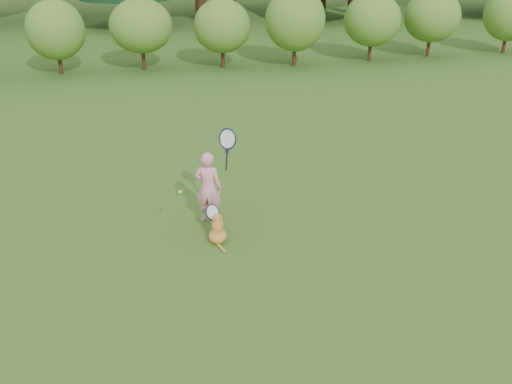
{
  "coord_description": "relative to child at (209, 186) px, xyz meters",
  "views": [
    {
      "loc": [
        -1.7,
        -8.0,
        4.94
      ],
      "look_at": [
        0.2,
        0.8,
        0.7
      ],
      "focal_mm": 40.0,
      "sensor_mm": 36.0,
      "label": 1
    }
  ],
  "objects": [
    {
      "name": "shrub_row",
      "position": [
        0.57,
        11.81,
        0.69
      ],
      "size": [
        28.0,
        3.0,
        2.8
      ],
      "primitive_type": null,
      "color": "#4A7B26",
      "rests_on": "ground"
    },
    {
      "name": "cat",
      "position": [
        0.02,
        -0.73,
        -0.44
      ],
      "size": [
        0.44,
        0.8,
        0.7
      ],
      "rotation": [
        0.0,
        0.0,
        -0.19
      ],
      "color": "#C77026",
      "rests_on": "ground"
    },
    {
      "name": "tennis_ball",
      "position": [
        -0.56,
        -0.68,
        0.25
      ],
      "size": [
        0.07,
        0.07,
        0.07
      ],
      "color": "#BFEB1B",
      "rests_on": "ground"
    },
    {
      "name": "ground",
      "position": [
        0.57,
        -1.19,
        -0.71
      ],
      "size": [
        100.0,
        100.0,
        0.0
      ],
      "primitive_type": "plane",
      "color": "#375919",
      "rests_on": "ground"
    },
    {
      "name": "child",
      "position": [
        0.0,
        0.0,
        0.0
      ],
      "size": [
        0.81,
        0.58,
        2.03
      ],
      "rotation": [
        0.0,
        0.0,
        2.72
      ],
      "color": "pink",
      "rests_on": "ground"
    }
  ]
}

